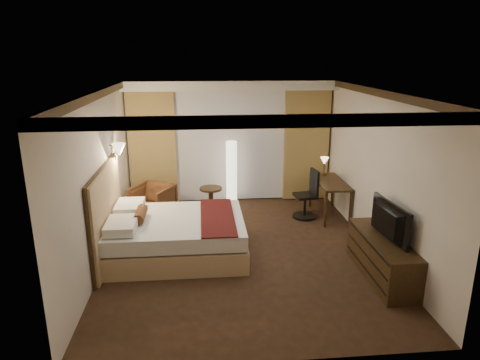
{
  "coord_description": "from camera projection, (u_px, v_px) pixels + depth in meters",
  "views": [
    {
      "loc": [
        -0.65,
        -6.62,
        3.25
      ],
      "look_at": [
        0.0,
        0.4,
        1.15
      ],
      "focal_mm": 32.0,
      "sensor_mm": 36.0,
      "label": 1
    }
  ],
  "objects": [
    {
      "name": "floor",
      "position": [
        242.0,
        251.0,
        7.3
      ],
      "size": [
        4.5,
        5.5,
        0.01
      ],
      "primitive_type": "cube",
      "color": "#2F1F12",
      "rests_on": "ground"
    },
    {
      "name": "ceiling",
      "position": [
        242.0,
        90.0,
        6.53
      ],
      "size": [
        4.5,
        5.5,
        0.01
      ],
      "primitive_type": "cube",
      "color": "white",
      "rests_on": "back_wall"
    },
    {
      "name": "back_wall",
      "position": [
        230.0,
        142.0,
        9.54
      ],
      "size": [
        4.5,
        0.02,
        2.7
      ],
      "primitive_type": "cube",
      "color": "beige",
      "rests_on": "floor"
    },
    {
      "name": "left_wall",
      "position": [
        100.0,
        179.0,
        6.72
      ],
      "size": [
        0.02,
        5.5,
        2.7
      ],
      "primitive_type": "cube",
      "color": "beige",
      "rests_on": "floor"
    },
    {
      "name": "right_wall",
      "position": [
        377.0,
        172.0,
        7.12
      ],
      "size": [
        0.02,
        5.5,
        2.7
      ],
      "primitive_type": "cube",
      "color": "beige",
      "rests_on": "floor"
    },
    {
      "name": "crown_molding",
      "position": [
        242.0,
        94.0,
        6.55
      ],
      "size": [
        4.5,
        5.5,
        0.12
      ],
      "primitive_type": null,
      "color": "black",
      "rests_on": "ceiling"
    },
    {
      "name": "soffit",
      "position": [
        231.0,
        85.0,
        8.94
      ],
      "size": [
        4.5,
        0.5,
        0.2
      ],
      "primitive_type": "cube",
      "color": "white",
      "rests_on": "ceiling"
    },
    {
      "name": "curtain_sheer",
      "position": [
        231.0,
        147.0,
        9.49
      ],
      "size": [
        2.48,
        0.04,
        2.45
      ],
      "primitive_type": "cube",
      "color": "silver",
      "rests_on": "back_wall"
    },
    {
      "name": "curtain_left_drape",
      "position": [
        153.0,
        149.0,
        9.28
      ],
      "size": [
        1.0,
        0.14,
        2.45
      ],
      "primitive_type": "cube",
      "color": "tan",
      "rests_on": "back_wall"
    },
    {
      "name": "curtain_right_drape",
      "position": [
        306.0,
        146.0,
        9.59
      ],
      "size": [
        1.0,
        0.14,
        2.45
      ],
      "primitive_type": "cube",
      "color": "tan",
      "rests_on": "back_wall"
    },
    {
      "name": "wall_sconce",
      "position": [
        119.0,
        150.0,
        7.49
      ],
      "size": [
        0.24,
        0.24,
        0.24
      ],
      "primitive_type": null,
      "color": "white",
      "rests_on": "left_wall"
    },
    {
      "name": "bed",
      "position": [
        178.0,
        236.0,
        7.12
      ],
      "size": [
        2.22,
        1.73,
        0.65
      ],
      "primitive_type": null,
      "color": "white",
      "rests_on": "floor"
    },
    {
      "name": "headboard",
      "position": [
        107.0,
        214.0,
        6.9
      ],
      "size": [
        0.12,
        2.03,
        1.5
      ],
      "primitive_type": null,
      "color": "tan",
      "rests_on": "floor"
    },
    {
      "name": "armchair",
      "position": [
        153.0,
        200.0,
        8.69
      ],
      "size": [
        0.97,
        0.95,
        0.76
      ],
      "primitive_type": "imported",
      "rotation": [
        0.0,
        0.0,
        -0.49
      ],
      "color": "#4E2817",
      "rests_on": "floor"
    },
    {
      "name": "side_table",
      "position": [
        211.0,
        200.0,
        9.07
      ],
      "size": [
        0.48,
        0.48,
        0.53
      ],
      "primitive_type": null,
      "color": "black",
      "rests_on": "floor"
    },
    {
      "name": "floor_lamp",
      "position": [
        232.0,
        174.0,
        9.22
      ],
      "size": [
        0.31,
        0.31,
        1.47
      ],
      "primitive_type": null,
      "color": "white",
      "rests_on": "floor"
    },
    {
      "name": "desk",
      "position": [
        329.0,
        198.0,
        8.79
      ],
      "size": [
        0.55,
        1.27,
        0.75
      ],
      "primitive_type": null,
      "color": "black",
      "rests_on": "floor"
    },
    {
      "name": "desk_lamp",
      "position": [
        324.0,
        167.0,
        9.1
      ],
      "size": [
        0.18,
        0.18,
        0.34
      ],
      "primitive_type": null,
      "color": "#FFD899",
      "rests_on": "desk"
    },
    {
      "name": "office_chair",
      "position": [
        305.0,
        194.0,
        8.66
      ],
      "size": [
        0.55,
        0.55,
        1.01
      ],
      "primitive_type": null,
      "rotation": [
        0.0,
        0.0,
        0.14
      ],
      "color": "black",
      "rests_on": "floor"
    },
    {
      "name": "dresser",
      "position": [
        382.0,
        257.0,
        6.39
      ],
      "size": [
        0.5,
        1.63,
        0.63
      ],
      "primitive_type": null,
      "color": "black",
      "rests_on": "floor"
    },
    {
      "name": "television",
      "position": [
        384.0,
        220.0,
        6.21
      ],
      "size": [
        0.67,
        1.06,
        0.13
      ],
      "primitive_type": "imported",
      "rotation": [
        0.0,
        0.0,
        1.67
      ],
      "color": "black",
      "rests_on": "dresser"
    }
  ]
}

